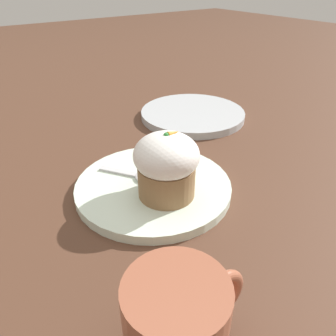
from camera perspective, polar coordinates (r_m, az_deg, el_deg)
ground_plane at (r=0.53m, az=-2.55°, el=-3.93°), size 4.00×4.00×0.00m
dessert_plate at (r=0.53m, az=-2.57°, el=-3.26°), size 0.25×0.25×0.02m
carrot_cake at (r=0.47m, az=0.00°, el=0.65°), size 0.10×0.10×0.10m
spoon at (r=0.54m, az=-4.35°, el=-1.43°), size 0.08×0.11×0.01m
coffee_cup at (r=0.31m, az=1.72°, el=-25.70°), size 0.12×0.09×0.10m
side_plate at (r=0.80m, az=4.30°, el=9.34°), size 0.25×0.25×0.02m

